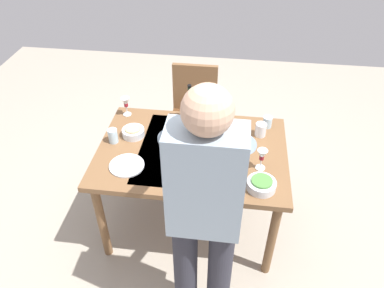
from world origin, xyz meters
TOP-DOWN VIEW (x-y plane):
  - ground_plane at (0.00, 0.00)m, footprint 6.00×6.00m
  - dining_table at (0.00, 0.00)m, footprint 1.31×0.91m
  - chair_near at (0.09, -0.84)m, footprint 0.40×0.40m
  - person_server at (-0.16, 0.72)m, footprint 0.42×0.61m
  - wine_bottle at (0.07, -0.37)m, footprint 0.07×0.07m
  - wine_glass_left at (-0.47, 0.13)m, footprint 0.07×0.07m
  - wine_glass_right at (0.56, -0.36)m, footprint 0.07×0.07m
  - water_cup_near_left at (-0.52, -0.34)m, footprint 0.07×0.07m
  - water_cup_near_right at (-0.47, -0.23)m, footprint 0.08×0.08m
  - water_cup_far_left at (0.56, -0.02)m, footprint 0.07×0.07m
  - water_cup_far_right at (-0.32, 0.17)m, footprint 0.07×0.07m
  - serving_bowl_pasta at (-0.23, -0.17)m, footprint 0.30×0.30m
  - side_bowl_salad at (-0.47, 0.31)m, footprint 0.18×0.18m
  - side_bowl_bread at (0.44, -0.11)m, footprint 0.16×0.16m
  - dinner_plate_near at (0.40, 0.22)m, footprint 0.23×0.23m
  - dinner_plate_far at (-0.13, 0.22)m, footprint 0.23×0.23m
  - table_knife at (0.13, 0.05)m, footprint 0.04×0.20m

SIDE VIEW (x-z plane):
  - ground_plane at x=0.00m, z-range 0.00..0.00m
  - chair_near at x=0.09m, z-range 0.07..0.98m
  - dining_table at x=0.00m, z-range 0.29..1.05m
  - table_knife at x=0.13m, z-range 0.75..0.76m
  - dinner_plate_near at x=0.40m, z-range 0.75..0.76m
  - dinner_plate_far at x=-0.13m, z-range 0.75..0.76m
  - serving_bowl_pasta at x=-0.23m, z-range 0.75..0.82m
  - side_bowl_salad at x=-0.47m, z-range 0.75..0.82m
  - side_bowl_bread at x=0.44m, z-range 0.75..0.82m
  - water_cup_near_left at x=-0.52m, z-range 0.75..0.84m
  - water_cup_near_right at x=-0.47m, z-range 0.75..0.85m
  - water_cup_far_right at x=-0.32m, z-range 0.75..0.85m
  - water_cup_far_left at x=0.56m, z-range 0.75..0.86m
  - wine_glass_left at x=-0.47m, z-range 0.78..0.93m
  - wine_glass_right at x=0.56m, z-range 0.78..0.93m
  - wine_bottle at x=0.07m, z-range 0.71..1.01m
  - person_server at x=-0.16m, z-range 0.12..1.81m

